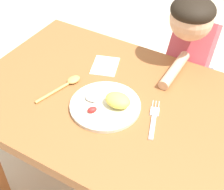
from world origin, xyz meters
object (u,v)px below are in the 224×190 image
(spoon, at_px, (67,84))
(plate, at_px, (108,104))
(person, at_px, (187,73))
(fork, at_px, (154,119))

(spoon, bearing_deg, plate, -81.81)
(person, bearing_deg, plate, 75.16)
(spoon, bearing_deg, person, -19.60)
(fork, bearing_deg, spoon, 70.91)
(plate, relative_size, person, 0.27)
(plate, bearing_deg, person, 75.16)
(fork, distance_m, spoon, 0.37)
(plate, height_order, spoon, plate)
(plate, bearing_deg, spoon, 173.11)
(spoon, bearing_deg, fork, -74.85)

